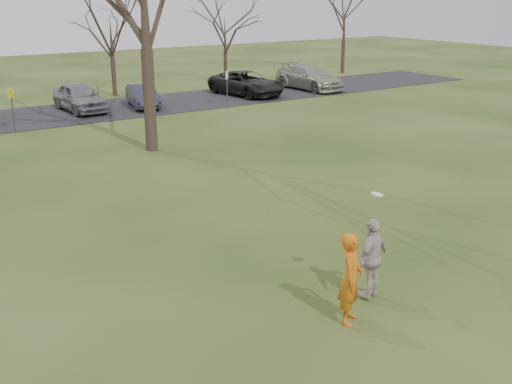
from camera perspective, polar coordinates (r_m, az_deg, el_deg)
ground at (r=13.53m, az=9.62°, el=-10.52°), size 120.00×120.00×0.00m
parking_strip at (r=35.09m, az=-19.56°, el=6.68°), size 62.00×6.50×0.04m
player_defender at (r=12.50m, az=8.88°, el=-7.98°), size 0.84×0.81×1.95m
car_4 at (r=35.81m, az=-16.21°, el=8.53°), size 2.07×4.67×1.56m
car_5 at (r=36.31m, az=-10.59°, el=8.85°), size 2.17×4.10×1.29m
car_6 at (r=39.93m, az=-0.94°, el=10.16°), size 3.25×5.77×1.52m
car_7 at (r=42.57m, az=5.01°, el=10.66°), size 2.56×5.64×1.60m
catching_play at (r=13.48m, az=10.85°, el=-6.05°), size 1.14×0.73×2.38m
sign_yellow at (r=31.52m, az=-21.93°, el=7.85°), size 0.35×0.35×2.08m
sign_white at (r=35.91m, az=-2.73°, el=10.27°), size 0.35×0.35×2.08m
small_tree_row at (r=40.65m, az=-15.94°, el=14.02°), size 55.00×5.90×8.50m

